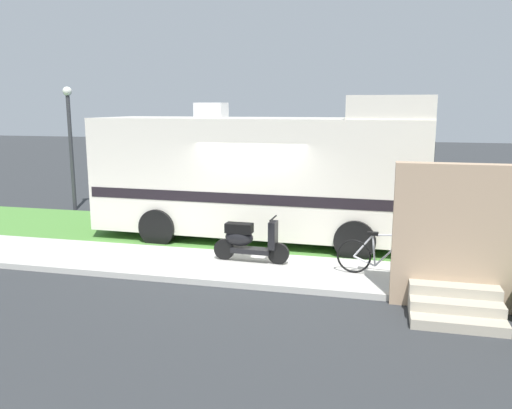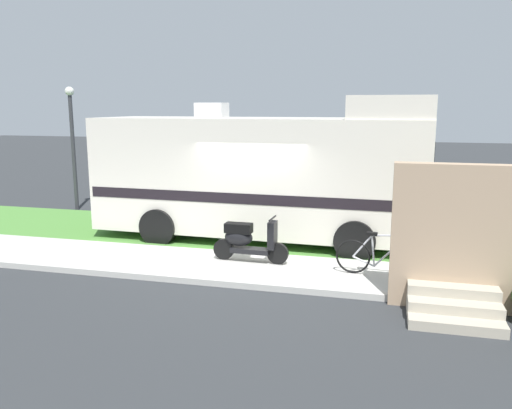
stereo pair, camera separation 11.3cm
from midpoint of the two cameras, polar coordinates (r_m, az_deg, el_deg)
The scene contains 11 objects.
ground_plane at distance 11.68m, azimuth -0.47°, elevation -5.56°, with size 80.00×80.00×0.00m, color #2D3033.
sidewalk at distance 10.55m, azimuth -2.13°, elevation -7.03°, with size 24.00×2.00×0.12m.
grass_strip at distance 13.07m, azimuth 1.20°, elevation -3.59°, with size 24.00×3.40×0.08m.
motorhome_rv at distance 12.54m, azimuth 1.06°, elevation 3.39°, with size 8.01×2.66×3.52m.
scooter at distance 10.65m, azimuth -0.63°, elevation -3.95°, with size 1.61×0.50×0.97m.
bicycle at distance 10.05m, azimuth 14.03°, elevation -5.68°, with size 1.73×0.52×0.89m.
pickup_truck_near at distance 17.18m, azimuth -0.01°, elevation 2.99°, with size 5.57×2.07×1.78m.
pickup_truck_far at distance 20.67m, azimuth 2.28°, elevation 4.34°, with size 5.34×2.22×1.80m.
porch_steps at distance 8.94m, azimuth 21.44°, elevation -5.04°, with size 2.00×1.26×2.40m.
bottle_green at distance 9.76m, azimuth 16.59°, elevation -8.03°, with size 0.07×0.07×0.22m.
street_lamp_post at distance 17.35m, azimuth -19.50°, elevation 7.22°, with size 0.28×0.28×3.89m.
Camera 2 is at (2.89, -10.82, 3.29)m, focal length 36.11 mm.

